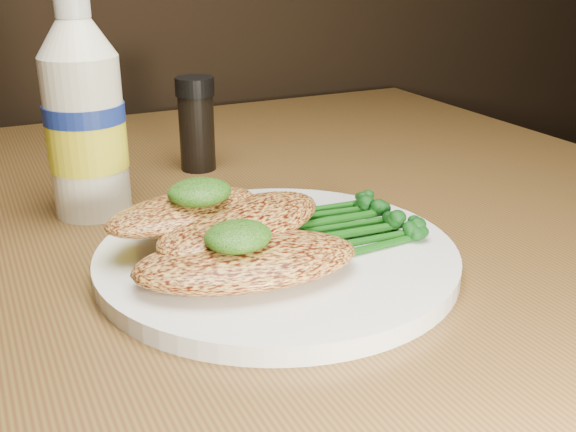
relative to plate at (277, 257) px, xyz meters
name	(u,v)px	position (x,y,z in m)	size (l,w,h in m)	color
plate	(277,257)	(0.00, 0.00, 0.00)	(0.28, 0.28, 0.01)	white
chicken_front	(247,261)	(-0.04, -0.04, 0.02)	(0.16, 0.08, 0.03)	gold
chicken_mid	(242,223)	(-0.02, 0.01, 0.03)	(0.15, 0.08, 0.02)	gold
chicken_back	(183,211)	(-0.06, 0.04, 0.03)	(0.13, 0.07, 0.02)	gold
pesto_front	(238,236)	(-0.04, -0.03, 0.04)	(0.05, 0.04, 0.02)	black
pesto_back	(200,192)	(-0.05, 0.03, 0.05)	(0.05, 0.04, 0.02)	black
broccolini_bundle	(331,223)	(0.05, 0.00, 0.02)	(0.13, 0.10, 0.02)	#134A10
mayo_bottle	(83,106)	(-0.10, 0.18, 0.09)	(0.07, 0.07, 0.20)	white
pepper_grinder	(197,124)	(0.02, 0.26, 0.04)	(0.04, 0.04, 0.10)	black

